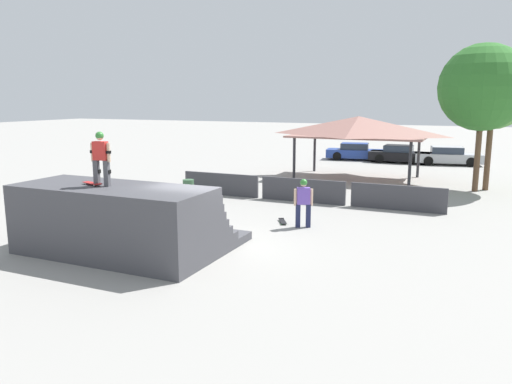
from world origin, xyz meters
TOP-DOWN VIEW (x-y plane):
  - ground_plane at (0.00, 0.00)m, footprint 160.00×160.00m
  - quarter_pipe_ramp at (-2.22, -1.05)m, footprint 5.97×4.41m
  - skater_on_deck at (-2.46, -1.51)m, footprint 0.68×0.27m
  - skateboard_on_deck at (-2.82, -1.51)m, footprint 0.82×0.45m
  - bystander_walking at (1.81, 3.96)m, footprint 0.67×0.41m
  - skateboard_on_ground at (0.89, 4.30)m, footprint 0.59×0.83m
  - barrier_fence at (0.35, 8.22)m, footprint 12.17×0.12m
  - pavilion_shelter at (1.05, 15.88)m, footprint 7.46×4.54m
  - tree_beside_pavilion at (7.86, 14.85)m, footprint 3.52×3.52m
  - tree_far_back at (7.38, 14.27)m, footprint 4.21×4.21m
  - trash_bin at (-4.87, 7.03)m, footprint 0.52×0.52m
  - parked_car_blue at (-1.08, 24.90)m, footprint 4.58×2.27m
  - parked_car_black at (2.21, 24.51)m, footprint 4.26×1.79m
  - parked_car_silver at (5.49, 24.67)m, footprint 4.74×2.42m

SIDE VIEW (x-z plane):
  - ground_plane at x=0.00m, z-range 0.00..0.00m
  - skateboard_on_ground at x=0.89m, z-range 0.01..0.10m
  - trash_bin at x=-4.87m, z-range 0.00..0.85m
  - barrier_fence at x=0.35m, z-range 0.00..1.05m
  - parked_car_blue at x=-1.08m, z-range -0.03..1.24m
  - parked_car_black at x=2.21m, z-range -0.03..1.24m
  - parked_car_silver at x=5.49m, z-range -0.03..1.24m
  - quarter_pipe_ramp at x=-2.22m, z-range -0.12..1.95m
  - bystander_walking at x=1.81m, z-range 0.15..1.91m
  - skateboard_on_deck at x=-2.82m, z-range 2.08..2.17m
  - skater_on_deck at x=-2.46m, z-range 2.19..3.76m
  - pavilion_shelter at x=1.05m, z-range 1.19..4.78m
  - tree_beside_pavilion at x=7.86m, z-range 1.51..8.08m
  - tree_far_back at x=7.38m, z-range 1.48..8.69m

